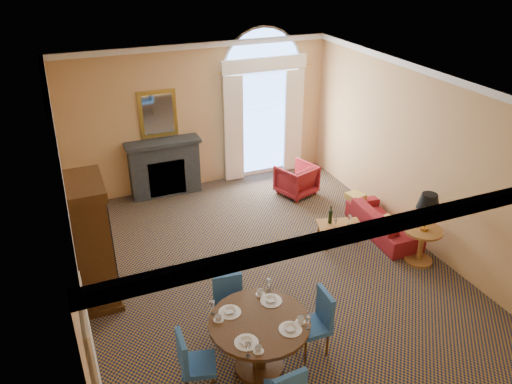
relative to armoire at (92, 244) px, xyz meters
name	(u,v)px	position (x,y,z in m)	size (l,w,h in m)	color
ground	(267,271)	(2.72, -0.43, -0.99)	(7.50, 7.50, 0.00)	black
room_envelope	(251,121)	(2.69, 0.24, 1.52)	(6.04, 7.52, 3.45)	tan
armoire	(92,244)	(0.00, 0.00, 0.00)	(0.59, 1.04, 2.04)	#3A220D
dining_table	(259,334)	(1.75, -2.36, -0.38)	(1.30, 1.30, 1.02)	#3A220D
dining_chair_north	(231,302)	(1.66, -1.57, -0.45)	(0.46, 0.47, 0.95)	#255593
dining_chair_east	(318,318)	(2.63, -2.33, -0.45)	(0.45, 0.43, 0.95)	#255593
dining_chair_west	(191,360)	(0.84, -2.40, -0.45)	(0.51, 0.51, 0.95)	#255593
sofa	(383,222)	(5.27, -0.16, -0.73)	(1.75, 0.68, 0.51)	maroon
armchair	(296,180)	(4.48, 1.99, -0.64)	(0.74, 0.76, 0.69)	maroon
coffee_table	(339,225)	(4.31, -0.09, -0.60)	(0.89, 0.66, 0.75)	#9A622E
side_table	(425,220)	(5.32, -1.18, -0.15)	(0.66, 0.66, 1.31)	#9A622E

